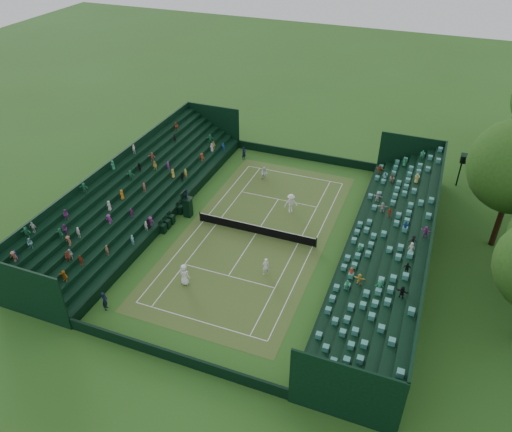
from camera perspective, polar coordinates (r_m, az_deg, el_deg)
The scene contains 18 objects.
ground at distance 46.63m, azimuth -0.00°, elevation -2.03°, with size 160.00×160.00×0.00m, color #2B561B.
court_surface at distance 46.63m, azimuth -0.00°, elevation -2.02°, with size 12.97×26.77×0.01m, color #2E6822.
perimeter_wall_north at distance 59.26m, azimuth 5.59°, elevation 6.91°, with size 17.17×0.20×1.00m, color black.
perimeter_wall_south at distance 35.88m, azimuth -9.54°, elevation -15.53°, with size 17.17×0.20×1.00m, color black.
perimeter_wall_east at distance 44.60m, azimuth 10.24°, elevation -3.81°, with size 0.20×31.77×1.00m, color black.
perimeter_wall_west at distance 49.48m, azimuth -9.20°, elevation 0.57°, with size 0.20×31.77×1.00m, color black.
north_grandstand at distance 43.69m, azimuth 15.72°, elevation -3.87°, with size 6.60×32.00×4.90m.
south_grandstand at distance 50.93m, azimuth -13.42°, elevation 2.48°, with size 6.60×32.00×4.90m.
tennis_net at distance 46.32m, azimuth -0.00°, elevation -1.50°, with size 11.67×0.10×1.06m.
scoreboard_tower at distance 56.76m, azimuth 23.29°, elevation 5.82°, with size 2.00×1.00×3.70m.
umpire_chair at distance 48.82m, azimuth -7.85°, elevation 1.28°, with size 0.95×0.95×2.99m.
courtside_chairs at distance 49.06m, azimuth -9.16°, elevation 0.21°, with size 0.59×5.55×1.27m.
player_near_west at distance 41.05m, azimuth -8.19°, elevation -6.64°, with size 0.95×0.62×1.94m, color white.
player_near_east at distance 41.60m, azimuth 1.12°, elevation -5.79°, with size 0.62×0.41×1.70m, color white.
player_far_west at distance 54.62m, azimuth 0.95°, elevation 4.88°, with size 0.76×0.59×1.57m, color white.
player_far_east at distance 49.18m, azimuth 4.01°, elevation 1.46°, with size 1.31×0.76×2.03m, color white.
line_judge_north at distance 58.83m, azimuth -1.39°, elevation 7.17°, with size 0.57×0.38×1.58m, color black.
line_judge_south at distance 40.30m, azimuth -16.90°, elevation -9.26°, with size 0.61×0.40×1.67m, color black.
Camera 1 is at (13.53, -35.00, 27.68)m, focal length 35.00 mm.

